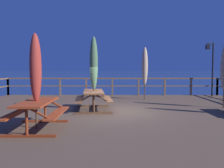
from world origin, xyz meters
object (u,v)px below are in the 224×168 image
Objects in this scene: picnic_table_back_right at (37,109)px; lamp_post_hooked at (211,61)px; patio_umbrella_tall_back_right at (94,64)px; patio_umbrella_short_back at (145,66)px; picnic_table_mid_centre at (93,96)px; patio_umbrella_tall_mid_left at (36,68)px.

picnic_table_back_right is 0.62× the size of lamp_post_hooked.
patio_umbrella_tall_back_right is 4.09m from patio_umbrella_short_back.
patio_umbrella_short_back is (2.47, 3.21, 1.22)m from picnic_table_mid_centre.
patio_umbrella_short_back is (3.80, 6.10, 0.12)m from patio_umbrella_tall_mid_left.
patio_umbrella_tall_back_right is (0.02, -0.08, 1.29)m from picnic_table_mid_centre.
patio_umbrella_tall_back_right is 0.91× the size of lamp_post_hooked.
picnic_table_mid_centre is at bearing 65.33° from patio_umbrella_tall_mid_left.
picnic_table_mid_centre is at bearing -127.57° from patio_umbrella_short_back.
patio_umbrella_tall_back_right is 1.04× the size of patio_umbrella_short_back.
picnic_table_mid_centre and picnic_table_back_right have the same top height.
patio_umbrella_tall_mid_left is (-1.35, -2.82, -0.19)m from patio_umbrella_tall_back_right.
patio_umbrella_tall_back_right is at bearing 65.38° from picnic_table_back_right.
picnic_table_mid_centre is 0.82× the size of patio_umbrella_tall_mid_left.
lamp_post_hooked is at bearing 44.00° from picnic_table_back_right.
patio_umbrella_tall_back_right reaches higher than picnic_table_mid_centre.
patio_umbrella_short_back is 0.87× the size of lamp_post_hooked.
picnic_table_back_right is at bearing -113.69° from picnic_table_mid_centre.
patio_umbrella_tall_back_right is at bearing -72.66° from picnic_table_mid_centre.
picnic_table_mid_centre is 0.73× the size of patio_umbrella_tall_back_right.
picnic_table_mid_centre is 3.22m from picnic_table_back_right.
lamp_post_hooked is at bearing 35.79° from patio_umbrella_tall_back_right.
patio_umbrella_tall_mid_left is 10.94m from lamp_post_hooked.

